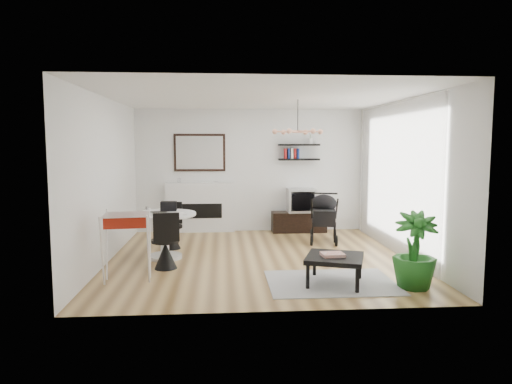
{
  "coord_description": "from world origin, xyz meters",
  "views": [
    {
      "loc": [
        -0.61,
        -7.58,
        1.93
      ],
      "look_at": [
        -0.02,
        0.4,
        1.09
      ],
      "focal_mm": 32.0,
      "sensor_mm": 36.0,
      "label": 1
    }
  ],
  "objects": [
    {
      "name": "coffee_table",
      "position": [
        0.93,
        -1.52,
        0.36
      ],
      "size": [
        0.96,
        0.96,
        0.39
      ],
      "rotation": [
        0.0,
        0.0,
        -0.34
      ],
      "color": "black",
      "rests_on": "rug"
    },
    {
      "name": "shelf_upper",
      "position": [
        1.07,
        2.37,
        1.92
      ],
      "size": [
        0.9,
        0.25,
        0.04
      ],
      "primitive_type": "cube",
      "color": "black",
      "rests_on": "wall_back"
    },
    {
      "name": "stroller",
      "position": [
        1.39,
        1.22,
        0.45
      ],
      "size": [
        0.67,
        0.92,
        1.05
      ],
      "rotation": [
        0.0,
        0.0,
        -0.2
      ],
      "color": "black",
      "rests_on": "floor"
    },
    {
      "name": "magazines",
      "position": [
        0.9,
        -1.53,
        0.42
      ],
      "size": [
        0.32,
        0.26,
        0.04
      ],
      "primitive_type": "cube",
      "rotation": [
        0.0,
        0.0,
        0.07
      ],
      "color": "#B9422E",
      "rests_on": "coffee_table"
    },
    {
      "name": "tv_console",
      "position": [
        1.07,
        2.28,
        0.22
      ],
      "size": [
        1.19,
        0.42,
        0.45
      ],
      "primitive_type": "cube",
      "color": "black",
      "rests_on": "floor"
    },
    {
      "name": "wall_back",
      "position": [
        0.0,
        2.5,
        1.35
      ],
      "size": [
        5.0,
        0.0,
        5.0
      ],
      "primitive_type": "plane",
      "rotation": [
        1.57,
        0.0,
        0.0
      ],
      "color": "white",
      "rests_on": "floor"
    },
    {
      "name": "newspaper",
      "position": [
        -1.4,
        -0.05,
        0.78
      ],
      "size": [
        0.42,
        0.38,
        0.01
      ],
      "primitive_type": "cube",
      "rotation": [
        0.0,
        0.0,
        0.31
      ],
      "color": "white",
      "rests_on": "dining_table"
    },
    {
      "name": "sheer_curtain",
      "position": [
        2.4,
        0.2,
        1.35
      ],
      "size": [
        0.04,
        3.6,
        2.6
      ],
      "primitive_type": "cube",
      "color": "white",
      "rests_on": "wall_right"
    },
    {
      "name": "pendant_lamp",
      "position": [
        0.7,
        0.3,
        2.15
      ],
      "size": [
        0.9,
        0.9,
        0.1
      ],
      "primitive_type": null,
      "color": "#E39A77",
      "rests_on": "ceiling"
    },
    {
      "name": "laptop",
      "position": [
        -1.71,
        0.03,
        0.79
      ],
      "size": [
        0.34,
        0.22,
        0.03
      ],
      "primitive_type": "imported",
      "rotation": [
        0.0,
        0.0,
        -0.01
      ],
      "color": "black",
      "rests_on": "dining_table"
    },
    {
      "name": "wall_right",
      "position": [
        2.5,
        0.0,
        1.35
      ],
      "size": [
        0.0,
        5.0,
        5.0
      ],
      "primitive_type": "plane",
      "rotation": [
        1.57,
        0.0,
        -1.57
      ],
      "color": "white",
      "rests_on": "floor"
    },
    {
      "name": "drinking_glass",
      "position": [
        -1.89,
        0.23,
        0.83
      ],
      "size": [
        0.06,
        0.06,
        0.09
      ],
      "primitive_type": "cylinder",
      "color": "white",
      "rests_on": "dining_table"
    },
    {
      "name": "potted_plant",
      "position": [
        1.96,
        -1.76,
        0.52
      ],
      "size": [
        0.69,
        0.69,
        1.04
      ],
      "primitive_type": "imported",
      "rotation": [
        0.0,
        0.0,
        -0.21
      ],
      "color": "#1E601B",
      "rests_on": "floor"
    },
    {
      "name": "black_bag",
      "position": [
        -1.54,
        0.36,
        0.86
      ],
      "size": [
        0.27,
        0.17,
        0.16
      ],
      "primitive_type": "cube",
      "rotation": [
        0.0,
        0.0,
        0.01
      ],
      "color": "black",
      "rests_on": "dining_table"
    },
    {
      "name": "chair_near",
      "position": [
        -1.5,
        -0.56,
        0.29
      ],
      "size": [
        0.45,
        0.47,
        0.9
      ],
      "rotation": [
        0.0,
        0.0,
        3.36
      ],
      "color": "black",
      "rests_on": "floor"
    },
    {
      "name": "floor",
      "position": [
        0.0,
        0.0,
        0.0
      ],
      "size": [
        5.0,
        5.0,
        0.0
      ],
      "primitive_type": "plane",
      "color": "brown",
      "rests_on": "ground"
    },
    {
      "name": "crt_tv",
      "position": [
        1.12,
        2.28,
        0.71
      ],
      "size": [
        0.6,
        0.52,
        0.52
      ],
      "color": "silver",
      "rests_on": "tv_console"
    },
    {
      "name": "chair_far",
      "position": [
        -1.56,
        0.84,
        0.27
      ],
      "size": [
        0.41,
        0.41,
        0.86
      ],
      "rotation": [
        0.0,
        0.0,
        -0.01
      ],
      "color": "black",
      "rests_on": "floor"
    },
    {
      "name": "rug",
      "position": [
        0.9,
        -1.46,
        0.01
      ],
      "size": [
        1.77,
        1.28,
        0.01
      ],
      "primitive_type": "cube",
      "color": "#A1A1A1",
      "rests_on": "floor"
    },
    {
      "name": "fireplace",
      "position": [
        -1.1,
        2.42,
        0.69
      ],
      "size": [
        1.5,
        0.17,
        2.16
      ],
      "color": "white",
      "rests_on": "floor"
    },
    {
      "name": "wall_left",
      "position": [
        -2.5,
        0.0,
        1.35
      ],
      "size": [
        0.0,
        5.0,
        5.0
      ],
      "primitive_type": "plane",
      "rotation": [
        1.57,
        0.0,
        1.57
      ],
      "color": "white",
      "rests_on": "floor"
    },
    {
      "name": "ceiling",
      "position": [
        0.0,
        0.0,
        2.7
      ],
      "size": [
        5.0,
        5.0,
        0.0
      ],
      "primitive_type": "plane",
      "color": "white",
      "rests_on": "wall_back"
    },
    {
      "name": "drying_rack",
      "position": [
        -1.96,
        -1.17,
        0.51
      ],
      "size": [
        0.71,
        0.67,
        0.98
      ],
      "rotation": [
        0.0,
        0.0,
        0.11
      ],
      "color": "white",
      "rests_on": "floor"
    },
    {
      "name": "dining_table",
      "position": [
        -1.59,
        0.11,
        0.51
      ],
      "size": [
        1.07,
        1.07,
        0.78
      ],
      "color": "white",
      "rests_on": "floor"
    },
    {
      "name": "shelf_lower",
      "position": [
        1.07,
        2.37,
        1.6
      ],
      "size": [
        0.9,
        0.25,
        0.04
      ],
      "primitive_type": "cube",
      "color": "black",
      "rests_on": "wall_back"
    }
  ]
}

